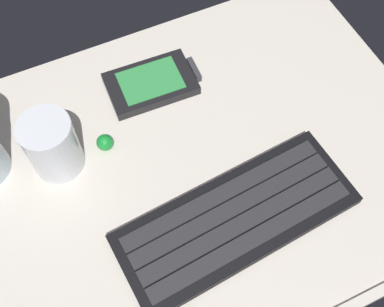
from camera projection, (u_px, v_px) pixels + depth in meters
ground_plane at (193, 170)px, 62.28cm from camera, size 64.00×48.00×2.80cm
keyboard at (236, 218)px, 57.12cm from camera, size 29.79×13.28×1.70cm
handheld_device at (153, 83)px, 66.94cm from camera, size 13.03×8.11×1.50cm
juice_cup at (53, 147)px, 58.31cm from camera, size 6.40×6.40×8.50cm
trackball_mouse at (105, 142)px, 61.85cm from camera, size 2.20×2.20×2.20cm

